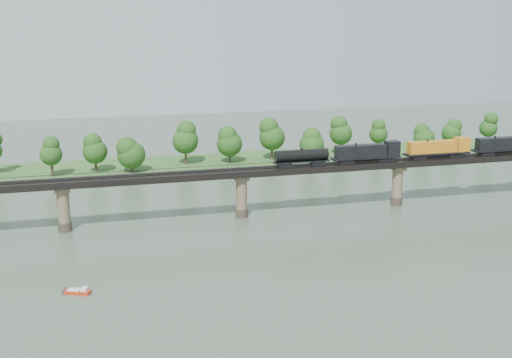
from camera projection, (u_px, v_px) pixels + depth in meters
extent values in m
plane|color=#3B4B3B|center=(278.00, 262.00, 123.07)|extent=(400.00, 400.00, 0.00)
cube|color=#2C5321|center=(201.00, 164.00, 202.57)|extent=(300.00, 24.00, 1.60)
cylinder|color=#473A2D|center=(65.00, 227.00, 141.01)|extent=(3.00, 3.00, 2.00)
cylinder|color=#78694E|center=(64.00, 207.00, 139.92)|extent=(2.60, 2.60, 9.00)
cube|color=#78694E|center=(62.00, 189.00, 138.94)|extent=(3.20, 3.20, 1.00)
cylinder|color=#473A2D|center=(242.00, 213.00, 150.95)|extent=(3.00, 3.00, 2.00)
cylinder|color=#78694E|center=(242.00, 194.00, 149.86)|extent=(2.60, 2.60, 9.00)
cube|color=#78694E|center=(241.00, 178.00, 148.89)|extent=(3.20, 3.20, 1.00)
cylinder|color=#473A2D|center=(396.00, 201.00, 160.89)|extent=(3.00, 3.00, 2.00)
cylinder|color=#78694E|center=(397.00, 183.00, 159.80)|extent=(2.60, 2.60, 9.00)
cube|color=#78694E|center=(398.00, 168.00, 158.83)|extent=(3.20, 3.20, 1.00)
cube|color=black|center=(241.00, 173.00, 148.58)|extent=(220.00, 5.00, 1.50)
cube|color=black|center=(242.00, 170.00, 147.68)|extent=(220.00, 0.12, 0.16)
cube|color=black|center=(241.00, 168.00, 149.08)|extent=(220.00, 0.12, 0.16)
cube|color=black|center=(244.00, 169.00, 145.98)|extent=(220.00, 0.10, 0.10)
cube|color=black|center=(239.00, 164.00, 150.48)|extent=(220.00, 0.10, 0.10)
cube|color=black|center=(244.00, 170.00, 146.06)|extent=(0.08, 0.08, 0.70)
cube|color=black|center=(239.00, 166.00, 150.57)|extent=(0.08, 0.08, 0.70)
cylinder|color=#382619|center=(52.00, 171.00, 182.76)|extent=(0.70, 0.70, 3.51)
sphere|color=#194213|center=(51.00, 154.00, 181.62)|extent=(6.31, 6.31, 6.31)
sphere|color=#194213|center=(50.00, 144.00, 180.91)|extent=(4.73, 4.73, 4.73)
cylinder|color=#382619|center=(96.00, 166.00, 188.18)|extent=(0.70, 0.70, 3.34)
sphere|color=#194213|center=(95.00, 152.00, 187.09)|extent=(7.18, 7.18, 7.18)
sphere|color=#194213|center=(94.00, 142.00, 186.42)|extent=(5.39, 5.39, 5.39)
cylinder|color=#382619|center=(132.00, 167.00, 188.26)|extent=(0.70, 0.70, 2.83)
sphere|color=#194213|center=(131.00, 155.00, 187.34)|extent=(8.26, 8.26, 8.26)
sphere|color=#194213|center=(131.00, 147.00, 186.77)|extent=(6.19, 6.19, 6.19)
cylinder|color=#382619|center=(186.00, 158.00, 198.46)|extent=(0.70, 0.70, 3.96)
sphere|color=#194213|center=(185.00, 141.00, 197.18)|extent=(8.07, 8.07, 8.07)
sphere|color=#194213|center=(185.00, 130.00, 196.37)|extent=(6.05, 6.05, 6.05)
cylinder|color=#382619|center=(230.00, 158.00, 200.48)|extent=(0.70, 0.70, 3.27)
sphere|color=#194213|center=(229.00, 144.00, 199.42)|extent=(8.03, 8.03, 8.03)
sphere|color=#194213|center=(229.00, 135.00, 198.76)|extent=(6.02, 6.02, 6.02)
cylinder|color=#382619|center=(272.00, 153.00, 205.01)|extent=(0.70, 0.70, 3.92)
sphere|color=#194213|center=(272.00, 137.00, 203.74)|extent=(8.29, 8.29, 8.29)
sphere|color=#194213|center=(272.00, 127.00, 202.94)|extent=(6.21, 6.21, 6.21)
cylinder|color=#382619|center=(311.00, 157.00, 201.31)|extent=(0.70, 0.70, 3.02)
sphere|color=#194213|center=(312.00, 145.00, 200.33)|extent=(7.74, 7.74, 7.74)
sphere|color=#194213|center=(312.00, 137.00, 199.72)|extent=(5.80, 5.80, 5.80)
cylinder|color=#382619|center=(340.00, 149.00, 212.64)|extent=(0.70, 0.70, 3.80)
sphere|color=#194213|center=(341.00, 134.00, 211.41)|extent=(7.47, 7.47, 7.47)
sphere|color=#194213|center=(341.00, 124.00, 210.64)|extent=(5.60, 5.60, 5.60)
cylinder|color=#382619|center=(378.00, 147.00, 216.30)|extent=(0.70, 0.70, 3.38)
sphere|color=#194213|center=(378.00, 134.00, 215.21)|extent=(6.23, 6.23, 6.23)
sphere|color=#194213|center=(379.00, 126.00, 214.52)|extent=(4.67, 4.67, 4.67)
cylinder|color=#382619|center=(423.00, 149.00, 214.32)|extent=(0.70, 0.70, 2.77)
sphere|color=#194213|center=(424.00, 138.00, 213.42)|extent=(7.04, 7.04, 7.04)
sphere|color=#194213|center=(425.00, 132.00, 212.86)|extent=(5.28, 5.28, 5.28)
cylinder|color=#382619|center=(450.00, 144.00, 222.45)|extent=(0.70, 0.70, 2.94)
sphere|color=#194213|center=(451.00, 133.00, 221.50)|extent=(6.73, 6.73, 6.73)
sphere|color=#194213|center=(452.00, 126.00, 220.90)|extent=(5.05, 5.05, 5.05)
cylinder|color=#382619|center=(487.00, 143.00, 222.09)|extent=(0.70, 0.70, 3.94)
sphere|color=#194213|center=(488.00, 128.00, 220.82)|extent=(6.17, 6.17, 6.17)
sphere|color=#194213|center=(489.00, 119.00, 220.02)|extent=(4.62, 4.62, 4.62)
cube|color=black|center=(486.00, 153.00, 164.34)|extent=(3.67, 2.20, 1.01)
cube|color=black|center=(503.00, 149.00, 165.44)|extent=(17.44, 2.75, 0.46)
cube|color=black|center=(499.00, 143.00, 164.69)|extent=(12.85, 2.48, 2.94)
cylinder|color=black|center=(503.00, 151.00, 165.57)|extent=(5.51, 1.28, 1.28)
cube|color=black|center=(454.00, 155.00, 162.06)|extent=(3.67, 2.20, 1.01)
cube|color=black|center=(418.00, 157.00, 159.55)|extent=(3.67, 2.20, 1.01)
cube|color=black|center=(437.00, 153.00, 160.65)|extent=(17.44, 2.75, 0.46)
cube|color=#C17717|center=(432.00, 147.00, 159.90)|extent=(12.85, 2.48, 2.94)
cube|color=#C17717|center=(462.00, 144.00, 161.88)|extent=(3.30, 2.75, 3.49)
cylinder|color=black|center=(437.00, 155.00, 160.78)|extent=(5.51, 1.28, 1.28)
cube|color=black|center=(385.00, 159.00, 157.27)|extent=(3.67, 2.20, 1.01)
cube|color=black|center=(346.00, 161.00, 154.76)|extent=(3.67, 2.20, 1.01)
cube|color=black|center=(366.00, 157.00, 155.86)|extent=(17.44, 2.75, 0.46)
cube|color=black|center=(361.00, 151.00, 155.11)|extent=(12.85, 2.48, 2.94)
cube|color=black|center=(392.00, 148.00, 157.09)|extent=(3.30, 2.75, 3.49)
cylinder|color=black|center=(366.00, 159.00, 155.99)|extent=(5.51, 1.28, 1.28)
cube|color=black|center=(318.00, 163.00, 152.94)|extent=(3.21, 2.02, 1.01)
cube|color=black|center=(285.00, 165.00, 150.89)|extent=(3.21, 2.02, 1.01)
cube|color=black|center=(301.00, 161.00, 151.77)|extent=(13.77, 2.20, 0.28)
cylinder|color=black|center=(301.00, 155.00, 151.41)|extent=(12.85, 2.75, 2.75)
cylinder|color=black|center=(302.00, 149.00, 151.05)|extent=(0.64, 0.64, 0.46)
cube|color=red|center=(78.00, 292.00, 108.98)|extent=(4.52, 3.08, 0.60)
cube|color=white|center=(74.00, 290.00, 108.99)|extent=(2.38, 1.98, 0.21)
cube|color=white|center=(84.00, 289.00, 108.67)|extent=(1.34, 1.34, 0.60)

